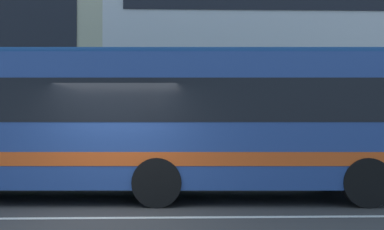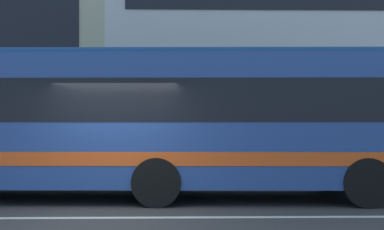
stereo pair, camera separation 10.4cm
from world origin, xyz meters
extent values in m
plane|color=#3C3937|center=(0.00, 0.00, 0.00)|extent=(160.00, 160.00, 0.00)
cube|color=silver|center=(0.00, 0.00, 0.00)|extent=(60.00, 0.16, 0.01)
cube|color=#17531B|center=(0.48, 5.81, 0.35)|extent=(19.64, 1.10, 0.71)
cube|color=silver|center=(8.14, 14.09, 6.26)|extent=(19.42, 9.60, 12.51)
cube|color=#28478B|center=(0.14, 2.25, 1.74)|extent=(12.01, 2.90, 2.78)
cube|color=black|center=(0.14, 2.25, 2.16)|extent=(11.30, 2.90, 0.89)
cube|color=#EF551B|center=(0.14, 2.25, 0.98)|extent=(11.78, 2.92, 0.28)
cube|color=#224E83|center=(0.14, 2.25, 3.19)|extent=(11.52, 2.48, 0.12)
cylinder|color=black|center=(0.85, 1.07, 0.50)|extent=(1.01, 0.31, 1.00)
cylinder|color=black|center=(0.92, 3.39, 0.50)|extent=(1.01, 0.31, 1.00)
cylinder|color=black|center=(5.07, 0.93, 0.50)|extent=(1.01, 0.31, 1.00)
cylinder|color=black|center=(5.15, 3.25, 0.50)|extent=(1.01, 0.31, 1.00)
camera|label=1|loc=(1.27, -8.48, 1.68)|focal=44.20mm
camera|label=2|loc=(1.37, -8.48, 1.68)|focal=44.20mm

